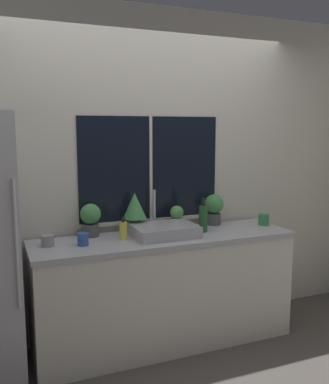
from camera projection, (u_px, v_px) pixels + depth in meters
name	position (u px, v px, depth m)	size (l,w,h in m)	color
ground_plane	(179.00, 359.00, 3.23)	(14.00, 14.00, 0.00)	#4C4742
wall_back	(149.00, 173.00, 3.60)	(8.00, 0.09, 2.70)	beige
wall_right	(287.00, 159.00, 5.20)	(0.06, 7.00, 2.70)	beige
counter	(165.00, 290.00, 3.41)	(2.07, 0.58, 0.89)	silver
sink	(164.00, 230.00, 3.34)	(0.49, 0.43, 0.34)	#ADADB2
potted_plant_far_left	(91.00, 218.00, 3.32)	(0.16, 0.16, 0.26)	#4C4C51
potted_plant_center_left	(135.00, 208.00, 3.44)	(0.19, 0.19, 0.33)	#4C4C51
potted_plant_center_right	(177.00, 217.00, 3.60)	(0.11, 0.11, 0.19)	#4C4C51
potted_plant_far_right	(214.00, 207.00, 3.72)	(0.17, 0.17, 0.27)	#4C4C51
soap_bottle	(123.00, 230.00, 3.24)	(0.06, 0.06, 0.17)	#DBD14C
bottle_tall	(203.00, 218.00, 3.47)	(0.07, 0.07, 0.28)	#235128
mug_blue	(83.00, 239.00, 3.08)	(0.08, 0.08, 0.09)	#3351AD
mug_grey	(48.00, 241.00, 3.06)	(0.09, 0.09, 0.08)	gray
mug_green	(264.00, 220.00, 3.72)	(0.09, 0.09, 0.10)	#38844C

